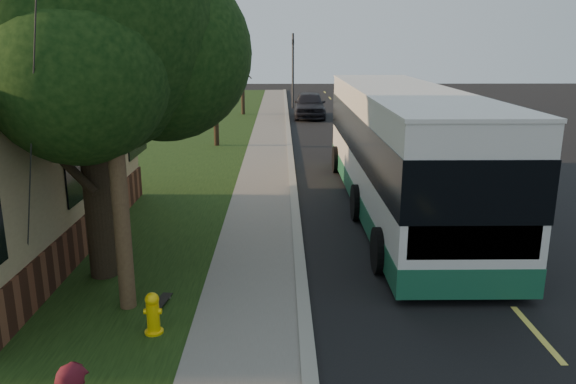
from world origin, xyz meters
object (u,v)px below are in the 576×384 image
object	(u,v)px
leafy_tree	(86,27)
skateboard_main	(161,302)
bare_tree_far	(243,86)
bare_tree_near	(215,102)
distant_car	(310,105)
fire_hydrant	(153,313)
transit_bus	(401,146)
utility_pole	(108,58)
traffic_signal	(293,66)

from	to	relation	value
leafy_tree	skateboard_main	xyz separation A→B (m)	(1.47, -1.61, -5.04)
bare_tree_far	skateboard_main	size ratio (longest dim) A/B	4.98
bare_tree_far	skateboard_main	xyz separation A→B (m)	(0.30, -28.96, -1.88)
bare_tree_near	distant_car	xyz separation A→B (m)	(5.00, 10.72, -1.30)
fire_hydrant	transit_bus	world-z (taller)	transit_bus
utility_pole	skateboard_main	world-z (taller)	utility_pole
distant_car	transit_bus	bearing A→B (deg)	-83.75
distant_car	leafy_tree	bearing A→B (deg)	-100.42
bare_tree_near	traffic_signal	size ratio (longest dim) A/B	0.78
utility_pole	bare_tree_far	distance (m)	29.13
traffic_signal	skateboard_main	xyz separation A→B (m)	(-3.20, -32.96, -3.04)
utility_pole	traffic_signal	xyz separation A→B (m)	(3.81, 33.01, -1.47)
leafy_tree	traffic_signal	size ratio (longest dim) A/B	1.42
fire_hydrant	utility_pole	xyz separation A→B (m)	(-0.71, 0.99, 4.20)
transit_bus	traffic_signal	bearing A→B (deg)	95.67
utility_pole	transit_bus	xyz separation A→B (m)	(6.43, 6.57, -2.71)
leafy_tree	skateboard_main	world-z (taller)	leafy_tree
utility_pole	traffic_signal	bearing A→B (deg)	83.42
fire_hydrant	utility_pole	size ratio (longest dim) A/B	0.08
bare_tree_near	skateboard_main	world-z (taller)	bare_tree_near
skateboard_main	distant_car	bearing A→B (deg)	81.38
bare_tree_far	bare_tree_near	bearing A→B (deg)	-92.39
traffic_signal	skateboard_main	distance (m)	33.26
leafy_tree	skateboard_main	size ratio (longest dim) A/B	9.63
fire_hydrant	bare_tree_near	bearing A→B (deg)	92.86
transit_bus	fire_hydrant	bearing A→B (deg)	-127.10
bare_tree_near	distant_car	bearing A→B (deg)	64.99
skateboard_main	distant_car	size ratio (longest dim) A/B	0.16
bare_tree_far	distant_car	size ratio (longest dim) A/B	0.80
leafy_tree	transit_bus	world-z (taller)	leafy_tree
leafy_tree	transit_bus	xyz separation A→B (m)	(7.29, 4.92, -3.25)
skateboard_main	leafy_tree	bearing A→B (deg)	132.45
utility_pole	traffic_signal	world-z (taller)	utility_pole
bare_tree_near	skateboard_main	xyz separation A→B (m)	(0.80, -16.96, -2.03)
utility_pole	leafy_tree	world-z (taller)	utility_pole
utility_pole	skateboard_main	distance (m)	4.55
transit_bus	distant_car	bearing A→B (deg)	94.39
traffic_signal	transit_bus	distance (m)	26.59
skateboard_main	bare_tree_near	bearing A→B (deg)	92.71
transit_bus	skateboard_main	bearing A→B (deg)	-131.72
leafy_tree	bare_tree_far	size ratio (longest dim) A/B	1.94
utility_pole	bare_tree_near	size ratio (longest dim) A/B	2.11
traffic_signal	skateboard_main	bearing A→B (deg)	-95.54
bare_tree_near	traffic_signal	xyz separation A→B (m)	(4.00, 16.00, 1.01)
bare_tree_far	traffic_signal	xyz separation A→B (m)	(3.50, 4.00, 1.16)
bare_tree_near	distant_car	size ratio (longest dim) A/B	0.86
fire_hydrant	distant_car	world-z (taller)	distant_car
leafy_tree	utility_pole	bearing A→B (deg)	-62.40
bare_tree_near	skateboard_main	distance (m)	17.10
skateboard_main	traffic_signal	bearing A→B (deg)	84.46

